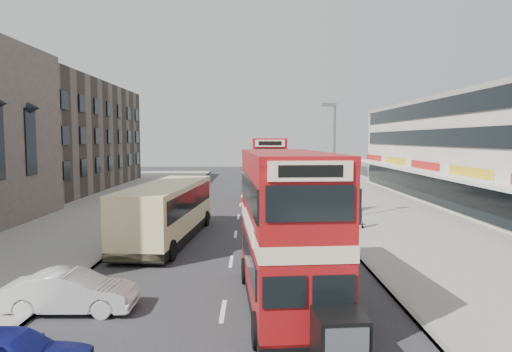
% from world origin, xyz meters
% --- Properties ---
extents(ground, '(160.00, 160.00, 0.00)m').
position_xyz_m(ground, '(0.00, 0.00, 0.00)').
color(ground, '#28282B').
rests_on(ground, ground).
extents(road_surface, '(12.00, 90.00, 0.01)m').
position_xyz_m(road_surface, '(0.00, 20.00, 0.01)').
color(road_surface, '#28282B').
rests_on(road_surface, ground).
extents(pavement_right, '(12.00, 90.00, 0.15)m').
position_xyz_m(pavement_right, '(12.00, 20.00, 0.07)').
color(pavement_right, gray).
rests_on(pavement_right, ground).
extents(pavement_left, '(12.00, 90.00, 0.15)m').
position_xyz_m(pavement_left, '(-12.00, 20.00, 0.07)').
color(pavement_left, gray).
rests_on(pavement_left, ground).
extents(kerb_left, '(0.20, 90.00, 0.16)m').
position_xyz_m(kerb_left, '(-6.10, 20.00, 0.07)').
color(kerb_left, gray).
rests_on(kerb_left, ground).
extents(kerb_right, '(0.20, 90.00, 0.16)m').
position_xyz_m(kerb_right, '(6.10, 20.00, 0.07)').
color(kerb_right, gray).
rests_on(kerb_right, ground).
extents(brick_terrace, '(14.00, 28.00, 12.00)m').
position_xyz_m(brick_terrace, '(-22.00, 38.00, 6.00)').
color(brick_terrace, '#66594C').
rests_on(brick_terrace, ground).
extents(commercial_row, '(9.90, 46.20, 9.30)m').
position_xyz_m(commercial_row, '(19.95, 22.00, 4.70)').
color(commercial_row, beige).
rests_on(commercial_row, ground).
extents(street_lamp, '(1.00, 0.20, 8.12)m').
position_xyz_m(street_lamp, '(6.52, 18.00, 4.78)').
color(street_lamp, slate).
rests_on(street_lamp, ground).
extents(bus_main, '(3.16, 9.31, 5.09)m').
position_xyz_m(bus_main, '(2.11, 2.40, 2.68)').
color(bus_main, black).
rests_on(bus_main, ground).
extents(bus_second, '(3.22, 10.20, 5.55)m').
position_xyz_m(bus_second, '(2.66, 27.21, 2.92)').
color(bus_second, black).
rests_on(bus_second, ground).
extents(coach, '(3.81, 11.39, 2.96)m').
position_xyz_m(coach, '(-3.76, 12.49, 1.75)').
color(coach, black).
rests_on(coach, ground).
extents(car_left_front, '(4.17, 1.48, 1.37)m').
position_xyz_m(car_left_front, '(-4.97, 2.00, 0.69)').
color(car_left_front, silver).
rests_on(car_left_front, ground).
extents(car_right_a, '(4.11, 1.86, 1.17)m').
position_xyz_m(car_right_a, '(5.47, 15.95, 0.58)').
color(car_right_a, maroon).
rests_on(car_right_a, ground).
extents(car_right_b, '(4.72, 2.22, 1.30)m').
position_xyz_m(car_right_b, '(4.46, 20.08, 0.65)').
color(car_right_b, orange).
rests_on(car_right_b, ground).
extents(car_right_c, '(3.54, 1.50, 1.20)m').
position_xyz_m(car_right_c, '(5.00, 29.50, 0.60)').
color(car_right_c, '#5799AF').
rests_on(car_right_c, ground).
extents(pedestrian_near, '(0.65, 0.46, 1.68)m').
position_xyz_m(pedestrian_near, '(7.59, 15.10, 0.99)').
color(pedestrian_near, gray).
rests_on(pedestrian_near, pavement_right).
extents(cyclist, '(0.81, 1.86, 2.07)m').
position_xyz_m(cyclist, '(4.51, 17.41, 0.69)').
color(cyclist, gray).
rests_on(cyclist, ground).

